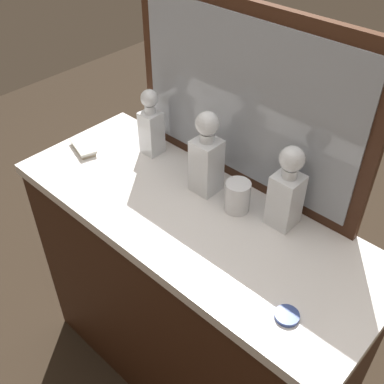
% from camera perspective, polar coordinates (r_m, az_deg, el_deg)
% --- Properties ---
extents(ground_plane, '(6.00, 6.00, 0.00)m').
position_cam_1_polar(ground_plane, '(2.26, 0.00, -20.70)').
color(ground_plane, '#2D2319').
extents(dresser, '(1.30, 0.52, 0.96)m').
position_cam_1_polar(dresser, '(1.86, 0.00, -13.37)').
color(dresser, '#381E11').
rests_on(dresser, ground_plane).
extents(dresser_mirror, '(0.89, 0.03, 0.61)m').
position_cam_1_polar(dresser_mirror, '(1.48, 6.51, 11.10)').
color(dresser_mirror, '#381E11').
rests_on(dresser_mirror, dresser).
extents(crystal_decanter_rear, '(0.09, 0.09, 0.30)m').
position_cam_1_polar(crystal_decanter_rear, '(1.52, 1.79, 3.92)').
color(crystal_decanter_rear, white).
rests_on(crystal_decanter_rear, dresser).
extents(crystal_decanter_far_right, '(0.08, 0.08, 0.28)m').
position_cam_1_polar(crystal_decanter_far_right, '(1.42, 11.49, -0.29)').
color(crystal_decanter_far_right, white).
rests_on(crystal_decanter_far_right, dresser).
extents(crystal_decanter_left, '(0.07, 0.07, 0.26)m').
position_cam_1_polar(crystal_decanter_left, '(1.72, -5.04, 7.81)').
color(crystal_decanter_left, white).
rests_on(crystal_decanter_left, dresser).
extents(crystal_tumbler_far_left, '(0.08, 0.08, 0.11)m').
position_cam_1_polar(crystal_tumbler_far_left, '(1.49, 5.60, -0.67)').
color(crystal_tumbler_far_left, white).
rests_on(crystal_tumbler_far_left, dresser).
extents(silver_brush_right, '(0.15, 0.10, 0.02)m').
position_cam_1_polar(silver_brush_right, '(1.82, -13.23, 5.40)').
color(silver_brush_right, '#B7A88C').
rests_on(silver_brush_right, dresser).
extents(porcelain_dish, '(0.06, 0.06, 0.01)m').
position_cam_1_polar(porcelain_dish, '(1.25, 11.59, -14.68)').
color(porcelain_dish, '#33478C').
rests_on(porcelain_dish, dresser).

